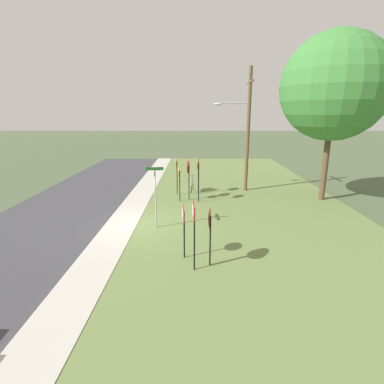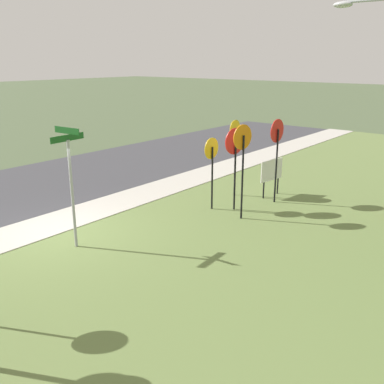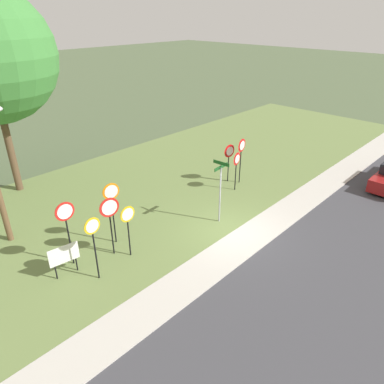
# 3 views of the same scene
# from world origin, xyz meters

# --- Properties ---
(ground_plane) EXTENTS (160.00, 160.00, 0.00)m
(ground_plane) POSITION_xyz_m (0.00, 0.00, 0.00)
(ground_plane) COLOR #4C5B3D
(road_asphalt) EXTENTS (44.00, 6.40, 0.01)m
(road_asphalt) POSITION_xyz_m (0.00, -4.80, 0.01)
(road_asphalt) COLOR #3D3D42
(road_asphalt) RESTS_ON ground_plane
(sidewalk_strip) EXTENTS (44.00, 1.60, 0.06)m
(sidewalk_strip) POSITION_xyz_m (0.00, -0.80, 0.03)
(sidewalk_strip) COLOR #BCB7AD
(sidewalk_strip) RESTS_ON ground_plane
(grass_median) EXTENTS (44.00, 12.00, 0.04)m
(grass_median) POSITION_xyz_m (0.00, 6.00, 0.02)
(grass_median) COLOR olive
(grass_median) RESTS_ON ground_plane
(stop_sign_near_left) EXTENTS (0.62, 0.09, 2.55)m
(stop_sign_near_left) POSITION_xyz_m (-5.74, 1.64, 1.86)
(stop_sign_near_left) COLOR black
(stop_sign_near_left) RESTS_ON grass_median
(stop_sign_near_right) EXTENTS (0.74, 0.10, 2.68)m
(stop_sign_near_right) POSITION_xyz_m (-5.94, 3.07, 2.00)
(stop_sign_near_right) COLOR black
(stop_sign_near_right) RESTS_ON grass_median
(stop_sign_far_left) EXTENTS (0.65, 0.09, 2.22)m
(stop_sign_far_left) POSITION_xyz_m (-4.10, 1.90, 1.63)
(stop_sign_far_left) COLOR black
(stop_sign_far_left) RESTS_ON grass_median
(stop_sign_far_center) EXTENTS (0.70, 0.16, 2.73)m
(stop_sign_far_center) POSITION_xyz_m (-3.96, 3.07, 2.02)
(stop_sign_far_center) COLOR black
(stop_sign_far_center) RESTS_ON grass_median
(stop_sign_far_right) EXTENTS (0.78, 0.16, 2.52)m
(stop_sign_far_right) POSITION_xyz_m (-4.49, 2.46, 1.88)
(stop_sign_far_right) COLOR black
(stop_sign_far_right) RESTS_ON grass_median
(yield_sign_near_left) EXTENTS (0.74, 0.12, 2.57)m
(yield_sign_near_left) POSITION_xyz_m (4.30, 2.82, 1.96)
(yield_sign_near_left) COLOR black
(yield_sign_near_left) RESTS_ON grass_median
(yield_sign_near_right) EXTENTS (0.69, 0.13, 2.14)m
(yield_sign_near_right) POSITION_xyz_m (3.40, 2.44, 1.62)
(yield_sign_near_right) COLOR black
(yield_sign_near_right) RESTS_ON grass_median
(yield_sign_far_left) EXTENTS (0.73, 0.14, 2.19)m
(yield_sign_far_left) POSITION_xyz_m (3.97, 3.39, 1.67)
(yield_sign_far_left) COLOR black
(yield_sign_far_left) RESTS_ON grass_median
(street_name_post) EXTENTS (0.96, 0.81, 2.96)m
(street_name_post) POSITION_xyz_m (0.29, 1.01, 1.80)
(street_name_post) COLOR #9EA0A8
(street_name_post) RESTS_ON grass_median
(notice_board) EXTENTS (1.09, 0.19, 1.25)m
(notice_board) POSITION_xyz_m (-6.43, 2.68, 0.87)
(notice_board) COLOR black
(notice_board) RESTS_ON grass_median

